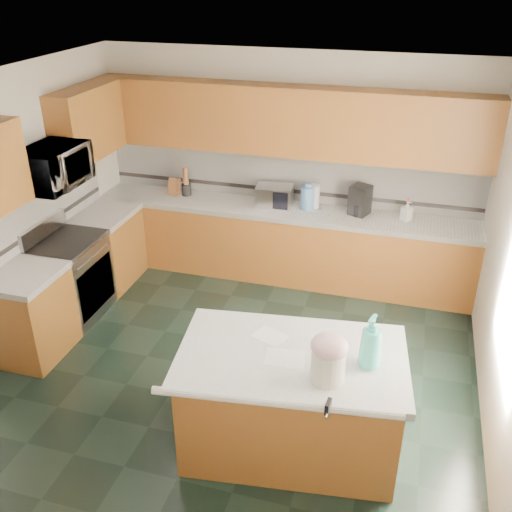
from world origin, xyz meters
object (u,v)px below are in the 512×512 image
(island_top, at_px, (292,358))
(knife_block, at_px, (174,187))
(coffee_maker, at_px, (360,200))
(toaster_oven, at_px, (274,196))
(treat_jar, at_px, (328,365))
(island_base, at_px, (290,404))
(soap_bottle_island, at_px, (371,341))

(island_top, relative_size, knife_block, 7.96)
(coffee_maker, bearing_deg, toaster_oven, -156.91)
(treat_jar, relative_size, coffee_maker, 0.73)
(island_top, bearing_deg, island_base, 82.65)
(knife_block, height_order, toaster_oven, toaster_oven)
(toaster_oven, xyz_separation_m, coffee_maker, (1.02, 0.03, 0.05))
(island_top, xyz_separation_m, soap_bottle_island, (0.57, 0.03, 0.24))
(island_base, xyz_separation_m, island_top, (0.00, -0.00, 0.46))
(treat_jar, distance_m, toaster_oven, 3.23)
(soap_bottle_island, distance_m, knife_block, 3.89)
(coffee_maker, bearing_deg, soap_bottle_island, -60.24)
(soap_bottle_island, bearing_deg, knife_block, 153.46)
(island_top, distance_m, treat_jar, 0.40)
(soap_bottle_island, bearing_deg, toaster_oven, 136.15)
(island_top, relative_size, coffee_maker, 5.01)
(island_base, bearing_deg, knife_block, 120.30)
(knife_block, distance_m, coffee_maker, 2.32)
(treat_jar, bearing_deg, toaster_oven, 104.71)
(treat_jar, height_order, knife_block, treat_jar)
(island_top, bearing_deg, soap_bottle_island, -4.27)
(treat_jar, relative_size, soap_bottle_island, 0.59)
(island_base, bearing_deg, treat_jar, -42.12)
(treat_jar, distance_m, knife_block, 3.89)
(island_top, bearing_deg, coffee_maker, 79.47)
(treat_jar, height_order, coffee_maker, coffee_maker)
(island_base, relative_size, toaster_oven, 3.76)
(island_base, height_order, island_top, island_top)
(island_top, relative_size, toaster_oven, 3.99)
(island_base, bearing_deg, island_top, -97.35)
(island_base, height_order, toaster_oven, toaster_oven)
(knife_block, xyz_separation_m, coffee_maker, (2.32, 0.03, 0.06))
(island_base, height_order, treat_jar, treat_jar)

